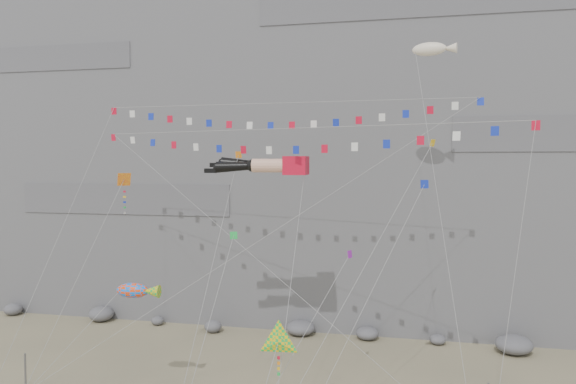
{
  "coord_description": "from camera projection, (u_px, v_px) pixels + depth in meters",
  "views": [
    {
      "loc": [
        9.89,
        -31.98,
        15.66
      ],
      "look_at": [
        0.64,
        9.0,
        13.39
      ],
      "focal_mm": 35.0,
      "sensor_mm": 36.0,
      "label": 1
    }
  ],
  "objects": [
    {
      "name": "flag_banner_lower",
      "position": [
        283.0,
        129.0,
        38.54
      ],
      "size": [
        30.83,
        12.28,
        23.35
      ],
      "color": "red",
      "rests_on": "ground"
    },
    {
      "name": "cliff",
      "position": [
        327.0,
        80.0,
        63.99
      ],
      "size": [
        80.0,
        28.0,
        50.0
      ],
      "primitive_type": "cube",
      "color": "slate",
      "rests_on": "ground"
    },
    {
      "name": "talus_boulders",
      "position": [
        301.0,
        328.0,
        50.7
      ],
      "size": [
        60.0,
        3.0,
        1.2
      ],
      "primitive_type": null,
      "color": "slate",
      "rests_on": "ground"
    },
    {
      "name": "small_kite_e",
      "position": [
        423.0,
        188.0,
        34.62
      ],
      "size": [
        7.56,
        9.39,
        18.06
      ],
      "color": "#142BB5",
      "rests_on": "ground"
    },
    {
      "name": "small_kite_c",
      "position": [
        233.0,
        239.0,
        36.32
      ],
      "size": [
        1.07,
        10.64,
        14.75
      ],
      "color": "green",
      "rests_on": "ground"
    },
    {
      "name": "small_kite_d",
      "position": [
        429.0,
        150.0,
        36.66
      ],
      "size": [
        9.61,
        13.89,
        23.26
      ],
      "color": "yellow",
      "rests_on": "ground"
    },
    {
      "name": "blimp_windsock",
      "position": [
        429.0,
        50.0,
        41.0
      ],
      "size": [
        4.42,
        14.03,
        27.31
      ],
      "color": "white",
      "rests_on": "ground"
    },
    {
      "name": "fish_windsock",
      "position": [
        132.0,
        291.0,
        36.41
      ],
      "size": [
        7.79,
        6.9,
        11.21
      ],
      "color": "#FE420D",
      "rests_on": "ground"
    },
    {
      "name": "delta_kite",
      "position": [
        278.0,
        342.0,
        29.61
      ],
      "size": [
        2.36,
        5.7,
        8.3
      ],
      "color": "yellow",
      "rests_on": "ground"
    },
    {
      "name": "small_kite_a",
      "position": [
        237.0,
        160.0,
        40.61
      ],
      "size": [
        1.11,
        13.52,
        20.63
      ],
      "color": "orange",
      "rests_on": "ground"
    },
    {
      "name": "harlequin_kite",
      "position": [
        124.0,
        180.0,
        38.89
      ],
      "size": [
        4.35,
        9.21,
        16.86
      ],
      "color": "red",
      "rests_on": "ground"
    },
    {
      "name": "legs_kite",
      "position": [
        268.0,
        166.0,
        40.3
      ],
      "size": [
        8.23,
        15.65,
        21.1
      ],
      "rotation": [
        0.0,
        0.0,
        0.06
      ],
      "color": "red",
      "rests_on": "ground"
    },
    {
      "name": "flag_banner_upper",
      "position": [
        281.0,
        103.0,
        41.87
      ],
      "size": [
        29.74,
        13.88,
        28.53
      ],
      "color": "red",
      "rests_on": "ground"
    },
    {
      "name": "small_kite_b",
      "position": [
        348.0,
        257.0,
        36.6
      ],
      "size": [
        5.59,
        11.16,
        15.08
      ],
      "color": "purple",
      "rests_on": "ground"
    }
  ]
}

